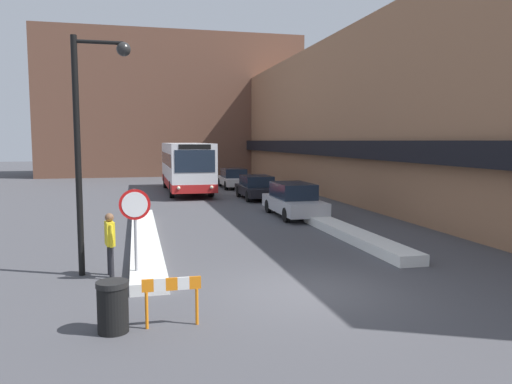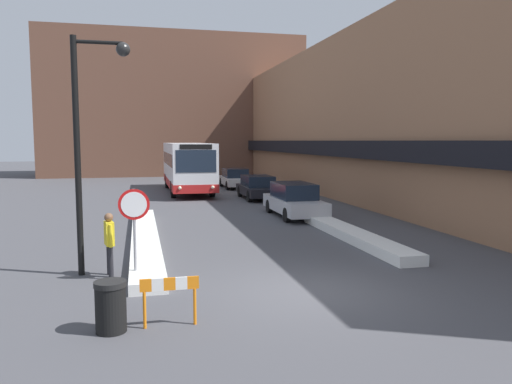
{
  "view_description": "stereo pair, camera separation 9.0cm",
  "coord_description": "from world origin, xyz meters",
  "px_view_note": "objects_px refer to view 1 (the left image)",
  "views": [
    {
      "loc": [
        -3.84,
        -10.68,
        3.49
      ],
      "look_at": [
        0.04,
        5.4,
        1.79
      ],
      "focal_mm": 35.0,
      "sensor_mm": 36.0,
      "label": 1
    },
    {
      "loc": [
        -3.75,
        -10.7,
        3.49
      ],
      "look_at": [
        0.04,
        5.4,
        1.79
      ],
      "focal_mm": 35.0,
      "sensor_mm": 36.0,
      "label": 2
    }
  ],
  "objects_px": {
    "stop_sign": "(135,215)",
    "parked_car_middle": "(257,187)",
    "pedestrian": "(110,238)",
    "street_lamp": "(89,128)",
    "city_bus": "(186,166)",
    "trash_bin": "(113,307)",
    "parked_car_front": "(293,200)",
    "parked_car_back": "(234,178)",
    "construction_barricade": "(172,292)"
  },
  "relations": [
    {
      "from": "parked_car_middle",
      "to": "stop_sign",
      "type": "xyz_separation_m",
      "value": [
        -7.09,
        -16.53,
        0.97
      ]
    },
    {
      "from": "parked_car_back",
      "to": "construction_barricade",
      "type": "bearing_deg",
      "value": -103.42
    },
    {
      "from": "city_bus",
      "to": "stop_sign",
      "type": "bearing_deg",
      "value": -98.86
    },
    {
      "from": "street_lamp",
      "to": "pedestrian",
      "type": "distance_m",
      "value": 2.86
    },
    {
      "from": "parked_car_front",
      "to": "parked_car_middle",
      "type": "relative_size",
      "value": 1.09
    },
    {
      "from": "stop_sign",
      "to": "city_bus",
      "type": "bearing_deg",
      "value": 81.14
    },
    {
      "from": "city_bus",
      "to": "construction_barricade",
      "type": "relative_size",
      "value": 9.78
    },
    {
      "from": "parked_car_middle",
      "to": "trash_bin",
      "type": "relative_size",
      "value": 4.63
    },
    {
      "from": "parked_car_middle",
      "to": "parked_car_front",
      "type": "bearing_deg",
      "value": -90.0
    },
    {
      "from": "stop_sign",
      "to": "street_lamp",
      "type": "relative_size",
      "value": 0.38
    },
    {
      "from": "stop_sign",
      "to": "trash_bin",
      "type": "bearing_deg",
      "value": -97.34
    },
    {
      "from": "stop_sign",
      "to": "parked_car_middle",
      "type": "bearing_deg",
      "value": 66.79
    },
    {
      "from": "stop_sign",
      "to": "trash_bin",
      "type": "distance_m",
      "value": 3.51
    },
    {
      "from": "city_bus",
      "to": "parked_car_back",
      "type": "distance_m",
      "value": 4.46
    },
    {
      "from": "pedestrian",
      "to": "street_lamp",
      "type": "bearing_deg",
      "value": -134.28
    },
    {
      "from": "parked_car_middle",
      "to": "construction_barricade",
      "type": "height_order",
      "value": "parked_car_middle"
    },
    {
      "from": "city_bus",
      "to": "trash_bin",
      "type": "height_order",
      "value": "city_bus"
    },
    {
      "from": "parked_car_middle",
      "to": "parked_car_back",
      "type": "xyz_separation_m",
      "value": [
        0.0,
        7.23,
        0.02
      ]
    },
    {
      "from": "parked_car_front",
      "to": "trash_bin",
      "type": "relative_size",
      "value": 5.06
    },
    {
      "from": "parked_car_middle",
      "to": "stop_sign",
      "type": "bearing_deg",
      "value": -113.21
    },
    {
      "from": "parked_car_middle",
      "to": "street_lamp",
      "type": "bearing_deg",
      "value": -117.72
    },
    {
      "from": "parked_car_front",
      "to": "stop_sign",
      "type": "bearing_deg",
      "value": -127.16
    },
    {
      "from": "trash_bin",
      "to": "street_lamp",
      "type": "bearing_deg",
      "value": 98.98
    },
    {
      "from": "city_bus",
      "to": "construction_barricade",
      "type": "height_order",
      "value": "city_bus"
    },
    {
      "from": "parked_car_front",
      "to": "parked_car_back",
      "type": "xyz_separation_m",
      "value": [
        0.0,
        14.4,
        -0.04
      ]
    },
    {
      "from": "city_bus",
      "to": "pedestrian",
      "type": "bearing_deg",
      "value": -100.86
    },
    {
      "from": "parked_car_middle",
      "to": "street_lamp",
      "type": "relative_size",
      "value": 0.72
    },
    {
      "from": "pedestrian",
      "to": "city_bus",
      "type": "bearing_deg",
      "value": 157.45
    },
    {
      "from": "construction_barricade",
      "to": "stop_sign",
      "type": "bearing_deg",
      "value": 101.29
    },
    {
      "from": "stop_sign",
      "to": "pedestrian",
      "type": "bearing_deg",
      "value": 133.57
    },
    {
      "from": "street_lamp",
      "to": "parked_car_front",
      "type": "bearing_deg",
      "value": 45.73
    },
    {
      "from": "city_bus",
      "to": "stop_sign",
      "type": "height_order",
      "value": "city_bus"
    },
    {
      "from": "city_bus",
      "to": "parked_car_middle",
      "type": "height_order",
      "value": "city_bus"
    },
    {
      "from": "parked_car_back",
      "to": "stop_sign",
      "type": "bearing_deg",
      "value": -106.62
    },
    {
      "from": "parked_car_back",
      "to": "pedestrian",
      "type": "height_order",
      "value": "pedestrian"
    },
    {
      "from": "parked_car_middle",
      "to": "street_lamp",
      "type": "xyz_separation_m",
      "value": [
        -8.18,
        -15.57,
        3.1
      ]
    },
    {
      "from": "city_bus",
      "to": "parked_car_middle",
      "type": "xyz_separation_m",
      "value": [
        3.73,
        -5.02,
        -1.08
      ]
    },
    {
      "from": "trash_bin",
      "to": "stop_sign",
      "type": "bearing_deg",
      "value": 82.66
    },
    {
      "from": "trash_bin",
      "to": "parked_car_front",
      "type": "bearing_deg",
      "value": 59.25
    },
    {
      "from": "parked_car_back",
      "to": "pedestrian",
      "type": "xyz_separation_m",
      "value": [
        -7.73,
        -23.08,
        0.26
      ]
    },
    {
      "from": "city_bus",
      "to": "street_lamp",
      "type": "height_order",
      "value": "street_lamp"
    },
    {
      "from": "stop_sign",
      "to": "pedestrian",
      "type": "xyz_separation_m",
      "value": [
        -0.64,
        0.68,
        -0.69
      ]
    },
    {
      "from": "stop_sign",
      "to": "construction_barricade",
      "type": "xyz_separation_m",
      "value": [
        0.65,
        -3.25,
        -1.01
      ]
    },
    {
      "from": "trash_bin",
      "to": "city_bus",
      "type": "bearing_deg",
      "value": 81.34
    },
    {
      "from": "street_lamp",
      "to": "trash_bin",
      "type": "relative_size",
      "value": 6.43
    },
    {
      "from": "trash_bin",
      "to": "construction_barricade",
      "type": "relative_size",
      "value": 0.86
    },
    {
      "from": "pedestrian",
      "to": "trash_bin",
      "type": "relative_size",
      "value": 1.74
    },
    {
      "from": "parked_car_back",
      "to": "stop_sign",
      "type": "distance_m",
      "value": 24.81
    },
    {
      "from": "stop_sign",
      "to": "pedestrian",
      "type": "height_order",
      "value": "stop_sign"
    },
    {
      "from": "stop_sign",
      "to": "street_lamp",
      "type": "xyz_separation_m",
      "value": [
        -1.09,
        0.96,
        2.13
      ]
    }
  ]
}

